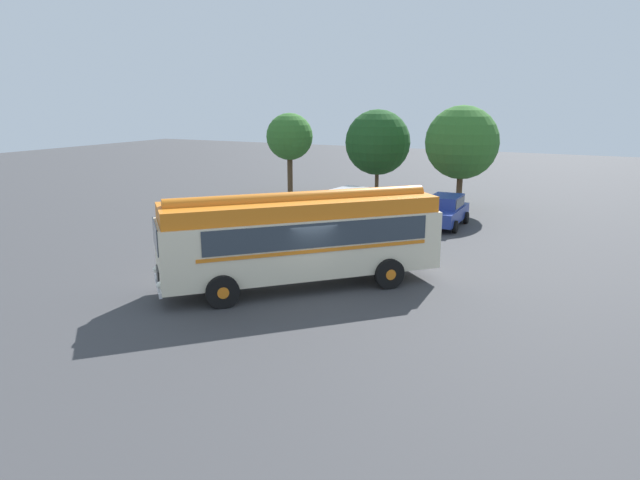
% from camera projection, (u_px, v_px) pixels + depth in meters
% --- Properties ---
extents(ground_plane, '(120.00, 120.00, 0.00)m').
position_uv_depth(ground_plane, '(306.00, 289.00, 20.53)').
color(ground_plane, '#3D3D3F').
extents(vintage_bus, '(8.74, 8.97, 3.49)m').
position_uv_depth(vintage_bus, '(301.00, 236.00, 20.39)').
color(vintage_bus, beige).
rests_on(vintage_bus, ground).
extents(car_near_left, '(2.30, 4.36, 1.66)m').
position_uv_depth(car_near_left, '(348.00, 203.00, 32.79)').
color(car_near_left, '#B7BABF').
rests_on(car_near_left, ground).
extents(car_mid_left, '(2.41, 4.40, 1.66)m').
position_uv_depth(car_mid_left, '(392.00, 210.00, 30.69)').
color(car_mid_left, maroon).
rests_on(car_mid_left, ground).
extents(car_mid_right, '(2.01, 4.23, 1.66)m').
position_uv_depth(car_mid_right, '(445.00, 211.00, 30.45)').
color(car_mid_right, navy).
rests_on(car_mid_right, ground).
extents(tree_far_left, '(3.22, 3.22, 5.74)m').
position_uv_depth(tree_far_left, '(290.00, 138.00, 39.37)').
color(tree_far_left, '#4C3823').
rests_on(tree_far_left, ground).
extents(tree_left_of_centre, '(4.35, 4.35, 6.01)m').
position_uv_depth(tree_left_of_centre, '(378.00, 141.00, 38.06)').
color(tree_left_of_centre, '#4C3823').
rests_on(tree_left_of_centre, ground).
extents(tree_centre, '(4.38, 4.38, 6.32)m').
position_uv_depth(tree_centre, '(463.00, 142.00, 34.01)').
color(tree_centre, '#4C3823').
rests_on(tree_centre, ground).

